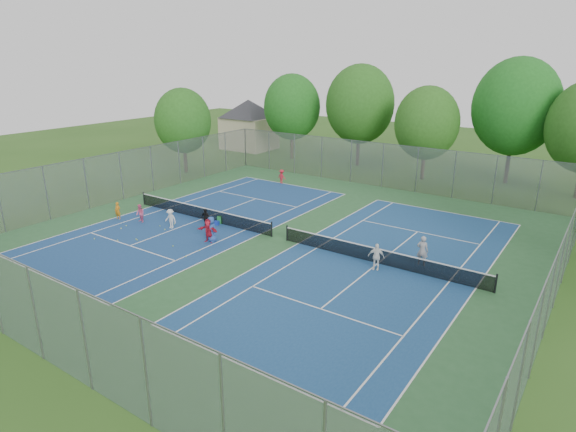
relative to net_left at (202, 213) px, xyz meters
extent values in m
plane|color=#2C541A|center=(7.00, 0.00, -0.46)|extent=(120.00, 120.00, 0.00)
cube|color=#2A5A31|center=(7.00, 0.00, -0.45)|extent=(32.00, 32.00, 0.01)
cube|color=navy|center=(0.00, 0.00, -0.44)|extent=(10.97, 23.77, 0.01)
cube|color=navy|center=(14.00, 0.00, -0.44)|extent=(10.97, 23.77, 0.01)
cube|color=black|center=(0.00, 0.00, 0.00)|extent=(12.87, 0.10, 0.91)
cube|color=black|center=(14.00, 0.00, 0.00)|extent=(12.87, 0.10, 0.91)
cube|color=gray|center=(7.00, 16.00, 1.54)|extent=(32.00, 0.10, 4.00)
cube|color=gray|center=(7.00, -16.00, 1.54)|extent=(32.00, 0.10, 4.00)
cube|color=gray|center=(-9.00, 0.00, 1.54)|extent=(0.10, 32.00, 4.00)
cube|color=gray|center=(23.00, 0.00, 1.54)|extent=(0.10, 32.00, 4.00)
cube|color=#B7A88C|center=(-15.00, 24.00, 1.54)|extent=(6.00, 5.00, 4.00)
pyramid|color=#2D2D33|center=(-15.00, 24.00, 5.74)|extent=(11.03, 11.03, 2.20)
cylinder|color=#443326|center=(-7.00, 22.00, 1.29)|extent=(0.36, 0.36, 3.50)
ellipsoid|color=#1E5C1A|center=(-7.00, 22.00, 5.45)|extent=(6.40, 6.40, 7.36)
cylinder|color=#443326|center=(1.00, 23.00, 1.47)|extent=(0.36, 0.36, 3.85)
ellipsoid|color=#255919|center=(1.00, 23.00, 6.10)|extent=(7.20, 7.20, 8.28)
cylinder|color=#443326|center=(9.00, 21.00, 1.12)|extent=(0.36, 0.36, 3.15)
ellipsoid|color=#285A1A|center=(9.00, 21.00, 4.95)|extent=(6.00, 6.00, 6.90)
cylinder|color=#443326|center=(16.00, 24.00, 1.65)|extent=(0.36, 0.36, 4.20)
ellipsoid|color=#1B5D1B|center=(16.00, 24.00, 6.59)|extent=(7.60, 7.60, 8.74)
cylinder|color=#443326|center=(-12.00, 10.00, 1.12)|extent=(0.36, 0.36, 3.15)
ellipsoid|color=#245A1A|center=(-12.00, 10.00, 4.79)|extent=(5.60, 5.60, 6.44)
cube|color=#1730AE|center=(1.75, -0.34, -0.31)|extent=(0.42, 0.42, 0.28)
cube|color=green|center=(1.75, 0.02, -0.18)|extent=(0.35, 0.35, 0.56)
imported|color=#C97012|center=(-5.04, -3.47, 0.19)|extent=(0.53, 0.41, 1.29)
imported|color=#E85A86|center=(-3.12, -3.00, 0.21)|extent=(0.75, 0.65, 1.34)
imported|color=silver|center=(-0.37, -2.63, 0.24)|extent=(0.96, 0.63, 1.39)
imported|color=black|center=(1.51, -1.14, 0.23)|extent=(0.82, 0.36, 1.38)
imported|color=#284A95|center=(3.69, -2.85, 0.38)|extent=(0.86, 0.61, 1.67)
imported|color=red|center=(3.61, -3.05, 0.33)|extent=(1.52, 0.72, 1.58)
imported|color=red|center=(-1.25, 11.88, 0.20)|extent=(0.91, 0.60, 1.32)
imported|color=#939396|center=(16.13, 1.19, 0.44)|extent=(0.70, 0.51, 1.80)
imported|color=white|center=(14.21, -0.79, 0.32)|extent=(0.98, 0.63, 1.54)
sphere|color=#C9D932|center=(-0.39, -5.53, -0.42)|extent=(0.07, 0.07, 0.07)
sphere|color=#D0E735|center=(4.20, -5.66, -0.42)|extent=(0.07, 0.07, 0.07)
sphere|color=#BED431|center=(4.19, -4.51, -0.42)|extent=(0.07, 0.07, 0.07)
sphere|color=#F3F338|center=(-3.10, -4.72, -0.42)|extent=(0.07, 0.07, 0.07)
sphere|color=#A7C82E|center=(2.32, -4.94, -0.42)|extent=(0.07, 0.07, 0.07)
sphere|color=#C1D932|center=(-2.85, -6.98, -0.42)|extent=(0.07, 0.07, 0.07)
sphere|color=yellow|center=(-0.77, -1.98, -0.42)|extent=(0.07, 0.07, 0.07)
sphere|color=#D0E936|center=(-0.45, -3.14, -0.42)|extent=(0.07, 0.07, 0.07)
sphere|color=#A0C12C|center=(-1.27, -2.86, -0.42)|extent=(0.07, 0.07, 0.07)
sphere|color=yellow|center=(-1.38, -6.29, -0.42)|extent=(0.07, 0.07, 0.07)
sphere|color=#CADF34|center=(-3.28, -4.16, -0.42)|extent=(0.07, 0.07, 0.07)
sphere|color=#CAF037|center=(-0.58, -5.46, -0.42)|extent=(0.07, 0.07, 0.07)
camera|label=1|loc=(24.21, -23.86, 10.92)|focal=30.00mm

